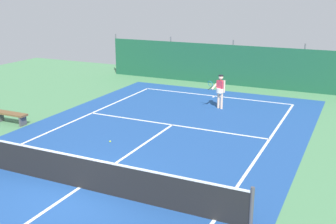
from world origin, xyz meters
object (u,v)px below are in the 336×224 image
at_px(tennis_ball_near_player, 110,141).
at_px(parked_car, 201,62).
at_px(courtside_bench, 11,115).
at_px(tennis_net, 79,172).
at_px(tennis_player, 220,89).

distance_m(tennis_ball_near_player, parked_car, 13.67).
height_order(tennis_ball_near_player, courtside_bench, courtside_bench).
bearing_deg(tennis_net, tennis_player, 84.15).
height_order(tennis_net, tennis_player, tennis_player).
distance_m(tennis_player, tennis_ball_near_player, 6.64).
distance_m(parked_car, courtside_bench, 13.92).
bearing_deg(tennis_player, tennis_ball_near_player, 93.50).
bearing_deg(tennis_ball_near_player, tennis_player, 70.00).
relative_size(tennis_net, tennis_ball_near_player, 153.33).
relative_size(tennis_ball_near_player, parked_car, 0.02).
height_order(tennis_player, courtside_bench, tennis_player).
bearing_deg(tennis_ball_near_player, courtside_bench, 178.80).
xyz_separation_m(tennis_player, tennis_ball_near_player, (-2.25, -6.18, -0.93)).
height_order(tennis_ball_near_player, parked_car, parked_car).
height_order(parked_car, courtside_bench, parked_car).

